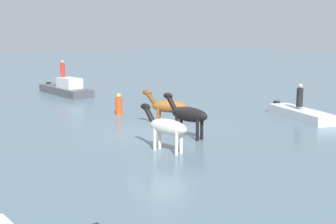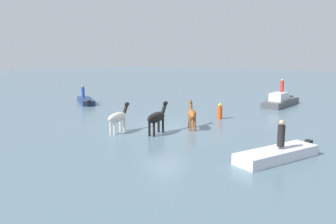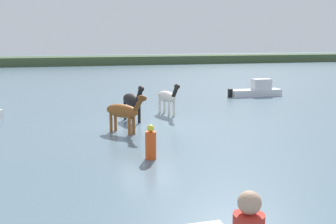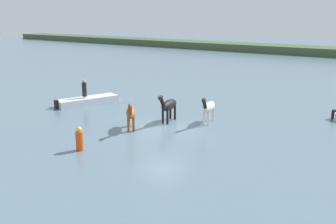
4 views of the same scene
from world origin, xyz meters
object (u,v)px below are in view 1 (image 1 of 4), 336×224
object	(u,v)px
person_boatman_standing	(63,69)
buoy_channel_marker	(119,105)
boat_skiff_near	(300,115)
boat_motor_center	(66,90)
horse_rear_stallion	(166,127)
horse_mid_herd	(168,106)
person_helmsman_aft	(300,96)
horse_chestnut_trailing	(188,114)

from	to	relation	value
person_boatman_standing	buoy_channel_marker	bearing A→B (deg)	83.35
boat_skiff_near	buoy_channel_marker	world-z (taller)	buoy_channel_marker
boat_motor_center	horse_rear_stallion	bearing A→B (deg)	-13.46
horse_rear_stallion	person_boatman_standing	bearing A→B (deg)	-25.49
horse_mid_herd	boat_motor_center	bearing A→B (deg)	-43.27
horse_rear_stallion	buoy_channel_marker	distance (m)	7.90
person_boatman_standing	buoy_channel_marker	distance (m)	9.40
boat_skiff_near	buoy_channel_marker	distance (m)	9.43
person_helmsman_aft	person_boatman_standing	xyz separation A→B (m)	(5.68, -15.75, 0.64)
horse_chestnut_trailing	buoy_channel_marker	xyz separation A→B (m)	(-0.55, -6.30, -0.48)
horse_chestnut_trailing	buoy_channel_marker	bearing A→B (deg)	-16.43
horse_chestnut_trailing	person_helmsman_aft	distance (m)	7.31
boat_motor_center	person_boatman_standing	distance (m)	1.48
horse_mid_herd	boat_skiff_near	world-z (taller)	horse_mid_herd
horse_chestnut_trailing	person_helmsman_aft	size ratio (longest dim) A/B	1.96
horse_mid_herd	person_boatman_standing	size ratio (longest dim) A/B	1.57
buoy_channel_marker	horse_rear_stallion	bearing A→B (deg)	71.08
horse_mid_herd	person_helmsman_aft	size ratio (longest dim) A/B	1.57
boat_skiff_near	person_boatman_standing	bearing A→B (deg)	-141.75
horse_rear_stallion	buoy_channel_marker	xyz separation A→B (m)	(-2.56, -7.47, -0.42)
horse_rear_stallion	boat_motor_center	bearing A→B (deg)	-25.90
horse_rear_stallion	person_boatman_standing	xyz separation A→B (m)	(-3.64, -16.72, 0.83)
person_helmsman_aft	buoy_channel_marker	bearing A→B (deg)	-43.86
buoy_channel_marker	boat_skiff_near	bearing A→B (deg)	135.22
horse_chestnut_trailing	boat_motor_center	bearing A→B (deg)	-17.76
boat_skiff_near	boat_motor_center	bearing A→B (deg)	-141.55
horse_rear_stallion	person_helmsman_aft	distance (m)	9.37
person_helmsman_aft	boat_skiff_near	bearing A→B (deg)	66.52
horse_rear_stallion	boat_skiff_near	bearing A→B (deg)	-98.12
horse_mid_herd	person_helmsman_aft	xyz separation A→B (m)	(-6.49, 2.58, 0.21)
boat_motor_center	person_boatman_standing	world-z (taller)	person_boatman_standing
horse_mid_herd	boat_skiff_near	bearing A→B (deg)	-152.36
person_boatman_standing	person_helmsman_aft	bearing A→B (deg)	109.83
horse_rear_stallion	horse_chestnut_trailing	bearing A→B (deg)	-73.12
boat_skiff_near	boat_motor_center	size ratio (longest dim) A/B	0.78
buoy_channel_marker	horse_chestnut_trailing	bearing A→B (deg)	85.04
horse_chestnut_trailing	person_helmsman_aft	xyz separation A→B (m)	(-7.30, 0.19, 0.14)
horse_rear_stallion	horse_chestnut_trailing	world-z (taller)	horse_chestnut_trailing
buoy_channel_marker	person_boatman_standing	bearing A→B (deg)	-96.65
horse_chestnut_trailing	boat_motor_center	xyz separation A→B (m)	(-1.68, -15.23, -0.67)
horse_mid_herd	boat_skiff_near	size ratio (longest dim) A/B	0.42
boat_motor_center	person_helmsman_aft	bearing A→B (deg)	19.26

